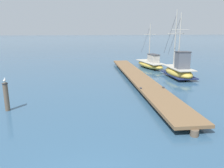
{
  "coord_description": "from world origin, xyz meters",
  "views": [
    {
      "loc": [
        0.11,
        -4.38,
        4.37
      ],
      "look_at": [
        2.33,
        7.61,
        1.4
      ],
      "focal_mm": 35.55,
      "sensor_mm": 36.0,
      "label": 1
    }
  ],
  "objects_px": {
    "mooring_piling": "(6,96)",
    "fishing_boat_1": "(179,70)",
    "fishing_boat_2": "(150,64)",
    "perched_seagull": "(4,80)"
  },
  "relations": [
    {
      "from": "mooring_piling",
      "to": "fishing_boat_1",
      "type": "bearing_deg",
      "value": 25.65
    },
    {
      "from": "fishing_boat_1",
      "to": "fishing_boat_2",
      "type": "relative_size",
      "value": 1.13
    },
    {
      "from": "fishing_boat_2",
      "to": "mooring_piling",
      "type": "distance_m",
      "value": 17.7
    },
    {
      "from": "mooring_piling",
      "to": "perched_seagull",
      "type": "bearing_deg",
      "value": -84.99
    },
    {
      "from": "fishing_boat_1",
      "to": "mooring_piling",
      "type": "xyz_separation_m",
      "value": [
        -13.53,
        -6.5,
        0.11
      ]
    },
    {
      "from": "fishing_boat_1",
      "to": "mooring_piling",
      "type": "distance_m",
      "value": 15.01
    },
    {
      "from": "fishing_boat_1",
      "to": "perched_seagull",
      "type": "height_order",
      "value": "fishing_boat_1"
    },
    {
      "from": "fishing_boat_1",
      "to": "fishing_boat_2",
      "type": "height_order",
      "value": "fishing_boat_1"
    },
    {
      "from": "fishing_boat_2",
      "to": "perched_seagull",
      "type": "xyz_separation_m",
      "value": [
        -12.8,
        -12.23,
        1.2
      ]
    },
    {
      "from": "mooring_piling",
      "to": "perched_seagull",
      "type": "height_order",
      "value": "perched_seagull"
    }
  ]
}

